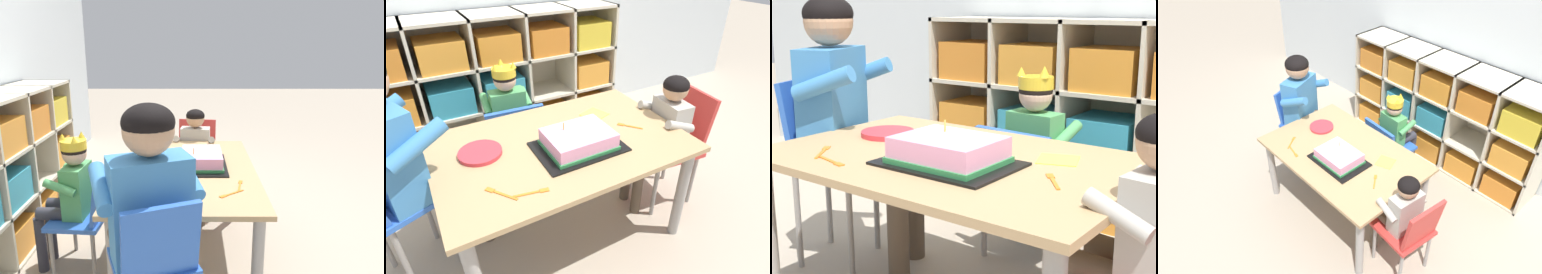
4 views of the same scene
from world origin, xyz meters
TOP-DOWN VIEW (x-y plane):
  - ground at (0.00, 0.00)m, footprint 16.00×16.00m
  - activity_table at (0.00, 0.00)m, footprint 1.17×0.76m
  - classroom_chair_blue at (-0.06, 0.55)m, footprint 0.39×0.33m
  - child_with_crown at (-0.05, 0.65)m, footprint 0.31×0.31m
  - classroom_chair_adult_side at (-0.75, 0.11)m, footprint 0.40×0.39m
  - adult_helper_seated at (-0.64, 0.15)m, footprint 0.49×0.47m
  - classroom_chair_guest_side at (0.71, -0.06)m, footprint 0.38×0.34m
  - guest_at_table_side at (0.60, -0.05)m, footprint 0.31×0.31m
  - birthday_cake_on_tray at (0.05, -0.08)m, footprint 0.39×0.28m
  - paper_plate_stack at (-0.36, 0.08)m, footprint 0.19×0.19m
  - paper_napkin_square at (0.28, 0.15)m, footprint 0.15×0.15m
  - fork_at_table_front_edge at (-0.25, -0.27)m, footprint 0.14×0.04m
  - fork_beside_plate_stack at (-0.36, -0.21)m, footprint 0.10×0.12m
  - fork_near_child_seat at (0.37, -0.04)m, footprint 0.09×0.11m

SIDE VIEW (x-z plane):
  - ground at x=0.00m, z-range 0.00..0.00m
  - classroom_chair_blue at x=-0.06m, z-range 0.06..0.63m
  - classroom_chair_guest_side at x=0.71m, z-range 0.06..0.75m
  - classroom_chair_adult_side at x=-0.75m, z-range 0.09..0.84m
  - child_with_crown at x=-0.05m, z-range 0.09..0.90m
  - activity_table at x=0.00m, z-range 0.21..0.80m
  - guest_at_table_side at x=0.60m, z-range 0.11..0.91m
  - paper_napkin_square at x=0.28m, z-range 0.58..0.59m
  - fork_at_table_front_edge at x=-0.25m, z-range 0.58..0.59m
  - fork_beside_plate_stack at x=-0.36m, z-range 0.58..0.59m
  - fork_near_child_seat at x=0.37m, z-range 0.58..0.59m
  - paper_plate_stack at x=-0.36m, z-range 0.58..0.60m
  - birthday_cake_on_tray at x=0.05m, z-range 0.56..0.68m
  - adult_helper_seated at x=-0.64m, z-range 0.13..1.21m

